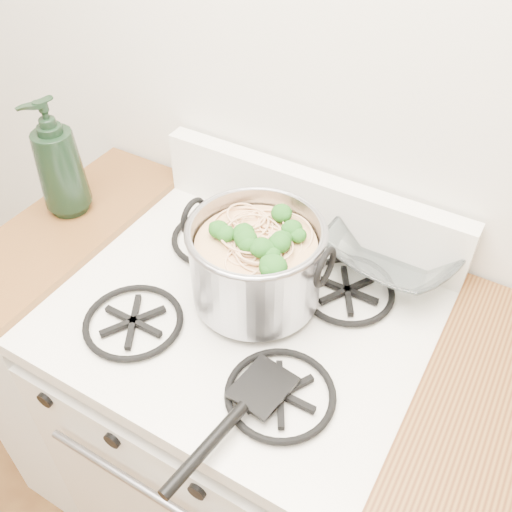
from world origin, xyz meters
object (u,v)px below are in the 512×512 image
object	(u,v)px
stock_pot	(256,262)
spatula	(263,384)
gas_range	(245,427)
glass_bowl	(394,256)
bottle	(57,158)

from	to	relation	value
stock_pot	spatula	world-z (taller)	stock_pot
gas_range	stock_pot	xyz separation A→B (m)	(0.01, 0.04, 0.58)
stock_pot	spatula	xyz separation A→B (m)	(0.13, -0.20, -0.08)
spatula	glass_bowl	bearing A→B (deg)	86.15
gas_range	glass_bowl	size ratio (longest dim) A/B	7.98
spatula	glass_bowl	size ratio (longest dim) A/B	2.68
glass_bowl	spatula	bearing A→B (deg)	-101.00
glass_bowl	bottle	bearing A→B (deg)	-163.94
gas_range	stock_pot	world-z (taller)	stock_pot
stock_pot	spatula	distance (m)	0.25
gas_range	bottle	xyz separation A→B (m)	(-0.53, 0.06, 0.63)
stock_pot	glass_bowl	distance (m)	0.33
glass_bowl	bottle	xyz separation A→B (m)	(-0.76, -0.22, 0.13)
spatula	glass_bowl	xyz separation A→B (m)	(0.09, 0.44, 0.00)
glass_bowl	bottle	size ratio (longest dim) A/B	0.39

